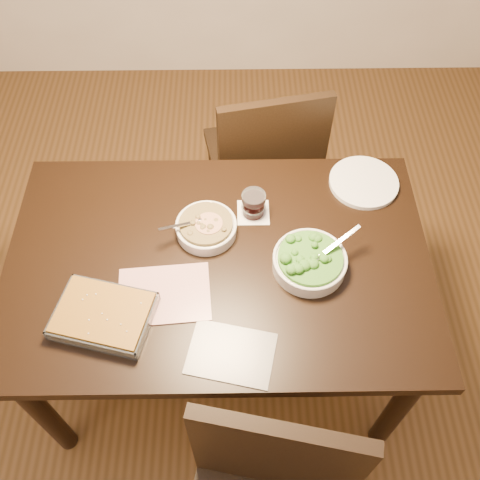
# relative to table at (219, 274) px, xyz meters

# --- Properties ---
(ground) EXTENTS (4.00, 4.00, 0.00)m
(ground) POSITION_rel_table_xyz_m (0.00, 0.00, -0.65)
(ground) COLOR #482F14
(ground) RESTS_ON ground
(table) EXTENTS (1.40, 0.90, 0.75)m
(table) POSITION_rel_table_xyz_m (0.00, 0.00, 0.00)
(table) COLOR black
(table) RESTS_ON ground
(magazine_a) EXTENTS (0.30, 0.23, 0.01)m
(magazine_a) POSITION_rel_table_xyz_m (-0.17, -0.13, 0.10)
(magazine_a) COLOR #9E2D3F
(magazine_a) RESTS_ON table
(magazine_b) EXTENTS (0.28, 0.23, 0.00)m
(magazine_b) POSITION_rel_table_xyz_m (0.04, -0.33, 0.10)
(magazine_b) COLOR #24242B
(magazine_b) RESTS_ON table
(coaster) EXTENTS (0.11, 0.11, 0.00)m
(coaster) POSITION_rel_table_xyz_m (0.12, 0.19, 0.10)
(coaster) COLOR white
(coaster) RESTS_ON table
(stew_bowl) EXTENTS (0.22, 0.21, 0.08)m
(stew_bowl) POSITION_rel_table_xyz_m (-0.04, 0.11, 0.12)
(stew_bowl) COLOR white
(stew_bowl) RESTS_ON table
(broccoli_bowl) EXTENTS (0.25, 0.24, 0.09)m
(broccoli_bowl) POSITION_rel_table_xyz_m (0.30, -0.03, 0.13)
(broccoli_bowl) COLOR white
(broccoli_bowl) RESTS_ON table
(baking_dish) EXTENTS (0.33, 0.27, 0.05)m
(baking_dish) POSITION_rel_table_xyz_m (-0.34, -0.22, 0.12)
(baking_dish) COLOR silver
(baking_dish) RESTS_ON table
(wine_tumbler) EXTENTS (0.08, 0.08, 0.09)m
(wine_tumbler) POSITION_rel_table_xyz_m (0.12, 0.19, 0.15)
(wine_tumbler) COLOR black
(wine_tumbler) RESTS_ON coaster
(dinner_plate) EXTENTS (0.25, 0.25, 0.02)m
(dinner_plate) POSITION_rel_table_xyz_m (0.53, 0.32, 0.10)
(dinner_plate) COLOR white
(dinner_plate) RESTS_ON table
(chair_far) EXTENTS (0.52, 0.52, 0.94)m
(chair_far) POSITION_rel_table_xyz_m (0.19, 0.66, -0.13)
(chair_far) COLOR black
(chair_far) RESTS_ON ground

